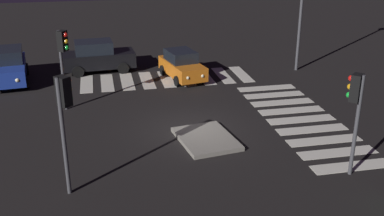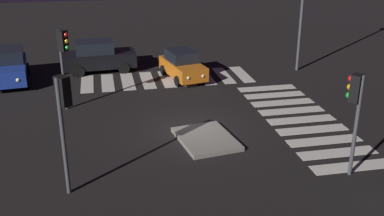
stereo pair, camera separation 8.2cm
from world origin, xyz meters
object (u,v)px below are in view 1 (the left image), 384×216
object	(u,v)px
car_black	(98,57)
car_blue	(8,66)
traffic_island	(206,139)
traffic_light_north	(63,51)
traffic_light_south	(355,100)
traffic_light_west	(64,106)
car_orange	(182,65)

from	to	relation	value
car_black	car_blue	size ratio (longest dim) A/B	0.98
traffic_island	traffic_light_north	world-z (taller)	traffic_light_north
traffic_light_south	traffic_light_west	size ratio (longest dim) A/B	0.92
traffic_island	car_black	world-z (taller)	car_black
car_black	traffic_light_west	world-z (taller)	traffic_light_west
traffic_island	car_orange	bearing A→B (deg)	-3.92
traffic_light_north	car_blue	bearing A→B (deg)	157.62
traffic_island	traffic_light_south	distance (m)	6.32
traffic_island	car_black	bearing A→B (deg)	20.72
traffic_light_south	traffic_light_west	bearing A→B (deg)	42.32
car_blue	traffic_light_north	xyz separation A→B (m)	(-5.07, -3.49, 2.01)
traffic_island	traffic_light_west	size ratio (longest dim) A/B	0.78
traffic_light_south	car_black	bearing A→B (deg)	-13.22
car_black	car_orange	xyz separation A→B (m)	(-2.50, -4.79, -0.13)
car_orange	traffic_light_west	size ratio (longest dim) A/B	0.98
car_orange	car_black	bearing A→B (deg)	-129.43
car_blue	traffic_light_south	bearing A→B (deg)	38.20
car_orange	traffic_light_north	world-z (taller)	traffic_light_north
traffic_light_west	car_black	bearing A→B (deg)	45.19
traffic_island	traffic_light_west	distance (m)	6.77
traffic_island	traffic_light_north	bearing A→B (deg)	49.89
traffic_light_south	traffic_light_north	bearing A→B (deg)	6.62
traffic_island	traffic_light_south	xyz separation A→B (m)	(-3.66, -4.35, 2.75)
car_orange	traffic_light_south	world-z (taller)	traffic_light_south
car_black	traffic_light_south	bearing A→B (deg)	-64.04
car_blue	traffic_light_west	size ratio (longest dim) A/B	1.13
car_orange	traffic_light_north	xyz separation A→B (m)	(-3.76, 6.35, 2.15)
car_black	traffic_light_north	world-z (taller)	traffic_light_north
traffic_light_west	traffic_light_north	bearing A→B (deg)	52.97
traffic_light_south	traffic_light_north	distance (m)	13.22
traffic_light_south	traffic_light_west	distance (m)	9.71
car_blue	traffic_light_west	world-z (taller)	traffic_light_west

